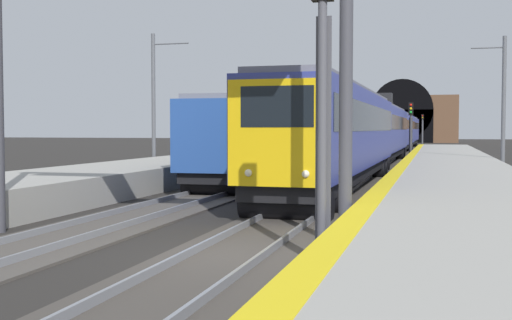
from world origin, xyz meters
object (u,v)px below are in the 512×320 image
train_adjacent_platform (334,133)px  train_main_approaching (389,130)px  railway_signal_far (422,127)px  catenary_mast_near (154,102)px  catenary_mast_far (503,105)px  railway_signal_near (322,74)px  overhead_signal_gantry (158,4)px  railway_signal_mid (411,125)px

train_adjacent_platform → train_main_approaching: bearing=-52.5°
train_adjacent_platform → railway_signal_far: size_ratio=13.08×
catenary_mast_near → catenary_mast_far: catenary_mast_near is taller
railway_signal_far → catenary_mast_far: bearing=4.5°
train_main_approaching → railway_signal_near: (-45.88, -1.88, 1.08)m
train_main_approaching → catenary_mast_near: 26.05m
train_adjacent_platform → overhead_signal_gantry: (-40.41, -2.16, 3.12)m
railway_signal_far → catenary_mast_near: (-72.01, 13.50, 1.21)m
train_adjacent_platform → railway_signal_mid: (1.15, -6.20, 0.70)m
catenary_mast_far → railway_signal_near: bearing=168.0°
railway_signal_mid → catenary_mast_near: (-20.89, 13.50, 1.20)m
railway_signal_mid → catenary_mast_near: bearing=-32.9°
railway_signal_near → overhead_signal_gantry: bearing=-115.8°
railway_signal_mid → railway_signal_far: 51.12m
train_adjacent_platform → catenary_mast_near: size_ratio=8.02×
train_adjacent_platform → catenary_mast_near: bearing=158.0°
catenary_mast_near → railway_signal_mid: bearing=-32.9°
railway_signal_far → overhead_signal_gantry: bearing=-2.5°
overhead_signal_gantry → catenary_mast_near: size_ratio=1.10×
overhead_signal_gantry → catenary_mast_near: (20.68, 9.46, -1.22)m
train_adjacent_platform → railway_signal_mid: size_ratio=13.49×
overhead_signal_gantry → catenary_mast_near: catenary_mast_near is taller
catenary_mast_near → catenary_mast_far: bearing=-81.2°
railway_signal_near → catenary_mast_near: catenary_mast_near is taller
train_main_approaching → railway_signal_far: size_ratio=17.12×
railway_signal_near → catenary_mast_far: size_ratio=0.78×
catenary_mast_far → railway_signal_far: bearing=4.5°
railway_signal_mid → catenary_mast_near: size_ratio=0.59×
catenary_mast_near → catenary_mast_far: 19.17m
train_main_approaching → railway_signal_near: size_ratio=14.27×
railway_signal_near → catenary_mast_near: size_ratio=0.74×
train_adjacent_platform → overhead_signal_gantry: size_ratio=7.32×
train_main_approaching → catenary_mast_far: (-20.31, -7.32, 1.42)m
railway_signal_near → catenary_mast_far: catenary_mast_far is taller
catenary_mast_far → catenary_mast_near: bearing=98.8°
train_adjacent_platform → railway_signal_far: 52.64m
train_adjacent_platform → catenary_mast_near: (-19.74, 7.30, 1.90)m
train_main_approaching → railway_signal_mid: 3.05m
railway_signal_mid → train_adjacent_platform: bearing=-79.5°
railway_signal_near → railway_signal_far: 94.64m
catenary_mast_near → catenary_mast_far: (2.94, -18.94, -0.24)m
railway_signal_near → railway_signal_mid: (43.52, 0.00, -0.62)m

